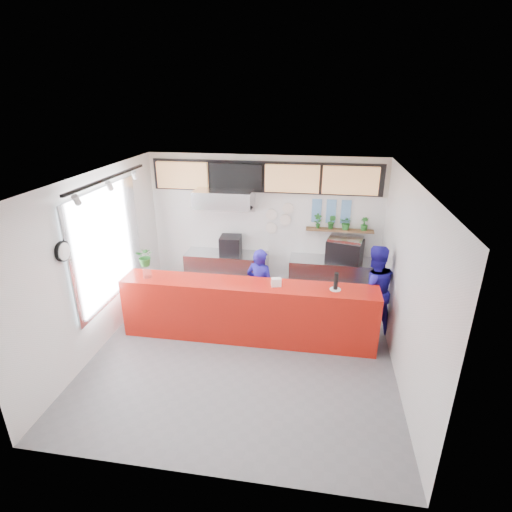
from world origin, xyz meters
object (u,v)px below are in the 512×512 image
Objects in this scene: panini_oven at (231,245)px; pepper_mill at (336,281)px; espresso_machine at (345,250)px; staff_right at (373,290)px; staff_center at (260,286)px; service_counter at (248,311)px.

pepper_mill reaches higher than panini_oven.
espresso_machine is at bearing -3.83° from panini_oven.
staff_right reaches higher than espresso_machine.
panini_oven is at bearing -37.04° from staff_center.
pepper_mill reaches higher than service_counter.
staff_center reaches higher than pepper_mill.
pepper_mill is (1.50, -0.00, 0.71)m from service_counter.
staff_right is at bearing -53.50° from espresso_machine.
staff_center is at bearing -59.28° from panini_oven.
staff_center is (0.13, 0.59, 0.21)m from service_counter.
staff_center reaches higher than service_counter.
service_counter is 2.28m from staff_right.
panini_oven is at bearing -164.00° from espresso_machine.
service_counter is 2.56m from espresso_machine.
panini_oven is 0.29× the size of staff_center.
espresso_machine reaches higher than panini_oven.
espresso_machine is (2.43, 0.00, 0.03)m from panini_oven.
pepper_mill is (2.20, -1.80, 0.16)m from panini_oven.
staff_center is at bearing 156.55° from pepper_mill.
panini_oven is 1.49× the size of pepper_mill.
espresso_machine is at bearing 82.62° from pepper_mill.
espresso_machine is at bearing 46.14° from service_counter.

